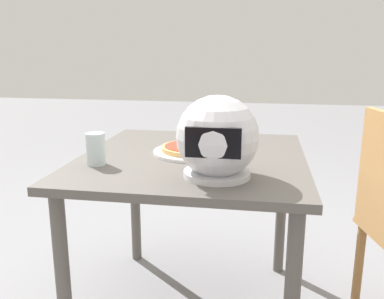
{
  "coord_description": "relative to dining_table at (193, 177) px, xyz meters",
  "views": [
    {
      "loc": [
        -0.26,
        1.57,
        1.12
      ],
      "look_at": [
        0.01,
        -0.02,
        0.72
      ],
      "focal_mm": 38.71,
      "sensor_mm": 36.0,
      "label": 1
    }
  ],
  "objects": [
    {
      "name": "dining_table",
      "position": [
        0.0,
        0.0,
        0.0
      ],
      "size": [
        0.88,
        0.93,
        0.7
      ],
      "color": "#5B5651",
      "rests_on": "ground"
    },
    {
      "name": "drinking_glass",
      "position": [
        0.33,
        0.19,
        0.15
      ],
      "size": [
        0.07,
        0.07,
        0.12
      ],
      "primitive_type": "cylinder",
      "color": "silver",
      "rests_on": "dining_table"
    },
    {
      "name": "pizza",
      "position": [
        0.01,
        -0.03,
        0.12
      ],
      "size": [
        0.24,
        0.24,
        0.06
      ],
      "color": "tan",
      "rests_on": "pizza_plate"
    },
    {
      "name": "pizza_plate",
      "position": [
        0.01,
        -0.03,
        0.1
      ],
      "size": [
        0.31,
        0.31,
        0.01
      ],
      "primitive_type": "cylinder",
      "color": "white",
      "rests_on": "dining_table"
    },
    {
      "name": "motorcycle_helmet",
      "position": [
        -0.12,
        0.26,
        0.22
      ],
      "size": [
        0.27,
        0.27,
        0.27
      ],
      "color": "silver",
      "rests_on": "dining_table"
    }
  ]
}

